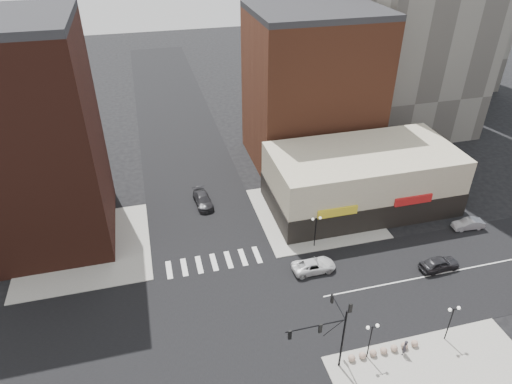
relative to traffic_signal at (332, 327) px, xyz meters
name	(u,v)px	position (x,y,z in m)	size (l,w,h in m)	color
ground	(229,315)	(-7.24, 7.83, -4.96)	(240.00, 240.00, 0.00)	black
road_ew	(229,315)	(-7.24, 7.83, -4.95)	(200.00, 14.00, 0.02)	black
road_ns	(229,315)	(-7.24, 7.83, -4.95)	(14.00, 200.00, 0.02)	black
sidewalk_nw	(85,248)	(-21.74, 22.33, -4.90)	(15.00, 15.00, 0.12)	gray
sidewalk_ne	(314,212)	(7.26, 22.33, -4.90)	(15.00, 15.00, 0.12)	gray
building_nw	(21,144)	(-26.24, 26.33, 7.54)	(16.00, 15.00, 25.00)	#3A1A12
building_ne_midrise	(312,91)	(11.76, 37.33, 6.04)	(18.00, 15.00, 22.00)	brown
building_ne_row	(361,183)	(13.76, 22.83, -1.66)	(24.20, 12.20, 8.00)	#BAB094
traffic_signal	(332,327)	(0.00, 0.00, 0.00)	(5.59, 3.09, 7.77)	black
street_lamp_se_a	(371,333)	(3.76, -0.17, -1.67)	(1.22, 0.32, 4.16)	black
street_lamp_se_b	(452,315)	(11.76, -0.17, -1.67)	(1.22, 0.32, 4.16)	black
street_lamp_ne	(316,224)	(4.76, 15.83, -1.67)	(1.22, 0.32, 4.16)	black
bollard_row	(384,351)	(5.41, -0.17, -4.52)	(6.95, 0.65, 0.65)	gray
white_suv	(314,266)	(3.20, 11.92, -4.28)	(2.26, 4.90, 1.36)	silver
dark_sedan_east	(439,264)	(16.83, 8.59, -4.19)	(1.83, 4.56, 1.55)	black
silver_sedan	(468,224)	(24.72, 14.33, -4.31)	(1.38, 3.96, 1.31)	#95959A
dark_sedan_north	(203,200)	(-6.67, 28.00, -4.23)	(2.06, 5.07, 1.47)	black
pedestrian	(404,348)	(7.10, -0.71, -3.98)	(0.63, 0.41, 1.72)	#28272C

